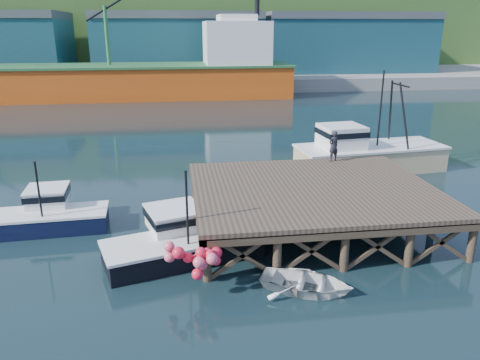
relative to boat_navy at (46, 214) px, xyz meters
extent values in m
plane|color=black|center=(7.82, -1.56, -0.76)|extent=(300.00, 300.00, 0.00)
cube|color=brown|center=(13.32, -1.56, 1.24)|extent=(12.00, 10.00, 0.25)
cube|color=#473828|center=(13.32, -6.41, 0.99)|extent=(12.00, 0.30, 0.35)
cylinder|color=#473828|center=(7.62, -6.26, 0.04)|extent=(0.36, 0.36, 2.60)
cylinder|color=#473828|center=(19.02, -6.26, 0.04)|extent=(0.36, 0.36, 2.60)
cylinder|color=#473828|center=(7.62, 3.14, 0.04)|extent=(0.36, 0.36, 2.60)
cylinder|color=#473828|center=(19.02, 3.14, 0.04)|extent=(0.36, 0.36, 2.60)
cube|color=gray|center=(7.82, 68.44, 0.24)|extent=(160.00, 40.00, 2.00)
cube|color=#194D55|center=(7.82, 63.44, 5.74)|extent=(28.00, 16.00, 9.00)
cube|color=#194D55|center=(37.82, 63.44, 5.74)|extent=(30.00, 16.00, 9.00)
cube|color=#D35013|center=(-4.18, 46.44, 1.44)|extent=(55.00, 9.50, 4.40)
cube|color=#26592D|center=(-4.18, 46.44, 3.74)|extent=(55.50, 10.00, 0.30)
cube|color=silver|center=(15.82, 46.44, 6.74)|extent=(9.00, 9.00, 6.00)
cube|color=silver|center=(15.82, 46.44, 10.04)|extent=(5.00, 7.00, 1.20)
cylinder|color=black|center=(18.82, 46.44, 11.74)|extent=(0.70, 0.70, 2.50)
cube|color=#2D511E|center=(7.82, 98.44, 10.24)|extent=(220.00, 50.00, 22.00)
cube|color=black|center=(0.02, -0.28, -0.30)|extent=(6.00, 2.46, 0.91)
cube|color=silver|center=(0.02, -0.28, 0.18)|extent=(6.12, 2.50, 0.12)
cube|color=silver|center=(-0.04, 0.78, 0.62)|extent=(2.02, 2.02, 0.91)
cube|color=black|center=(-0.04, 0.78, 0.82)|extent=(2.14, 2.14, 0.30)
cylinder|color=black|center=(0.05, -0.86, 1.58)|extent=(0.10, 0.10, 2.84)
cube|color=black|center=(6.75, -4.26, -0.29)|extent=(7.17, 4.30, 0.93)
cube|color=silver|center=(6.75, -4.26, 0.20)|extent=(7.31, 4.39, 0.12)
cube|color=silver|center=(6.41, -3.10, 0.64)|extent=(2.78, 2.78, 0.93)
cube|color=black|center=(6.41, -3.10, 0.85)|extent=(2.94, 2.94, 0.31)
cylinder|color=black|center=(6.94, -4.91, 1.84)|extent=(0.10, 0.10, 3.32)
sphere|color=#E9556E|center=(6.53, -7.16, 0.39)|extent=(0.44, 0.44, 0.44)
sphere|color=#E9556E|center=(7.47, -6.95, 0.59)|extent=(0.44, 0.44, 0.44)
sphere|color=red|center=(7.05, -7.47, 0.80)|extent=(0.44, 0.44, 0.44)
cube|color=#D0B587|center=(20.18, 7.44, 0.08)|extent=(10.52, 4.60, 1.67)
cube|color=silver|center=(20.18, 7.44, 0.96)|extent=(10.72, 4.80, 0.14)
cube|color=silver|center=(17.87, 7.44, 1.75)|extent=(3.04, 2.88, 1.67)
cube|color=black|center=(17.87, 7.44, 2.12)|extent=(3.15, 2.98, 0.37)
cylinder|color=black|center=(20.65, 7.44, 3.42)|extent=(0.12, 0.12, 5.56)
imported|color=white|center=(11.34, -7.60, -0.39)|extent=(4.30, 3.86, 0.73)
imported|color=black|center=(15.81, 2.84, 2.28)|extent=(0.77, 0.64, 1.82)
camera|label=1|loc=(6.60, -22.92, 8.95)|focal=35.00mm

